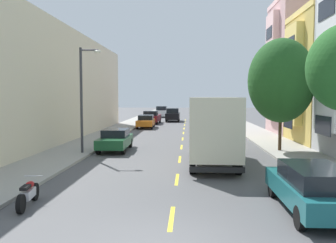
# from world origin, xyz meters

# --- Properties ---
(ground_plane) EXTENTS (160.00, 160.00, 0.00)m
(ground_plane) POSITION_xyz_m (0.00, 30.00, 0.00)
(ground_plane) COLOR #4C4C4F
(sidewalk_left) EXTENTS (3.20, 120.00, 0.14)m
(sidewalk_left) POSITION_xyz_m (-7.10, 28.00, 0.07)
(sidewalk_left) COLOR #99968E
(sidewalk_left) RESTS_ON ground_plane
(sidewalk_right) EXTENTS (3.20, 120.00, 0.14)m
(sidewalk_right) POSITION_xyz_m (7.10, 28.00, 0.07)
(sidewalk_right) COLOR #99968E
(sidewalk_right) RESTS_ON ground_plane
(lane_centerline_dashes) EXTENTS (0.14, 47.20, 0.01)m
(lane_centerline_dashes) POSITION_xyz_m (0.00, 24.50, 0.00)
(lane_centerline_dashes) COLOR yellow
(lane_centerline_dashes) RESTS_ON ground_plane
(apartment_block_opposite) EXTENTS (10.00, 36.00, 9.04)m
(apartment_block_opposite) POSITION_xyz_m (-13.70, 20.00, 4.52)
(apartment_block_opposite) COLOR beige
(apartment_block_opposite) RESTS_ON ground_plane
(street_tree_second) EXTENTS (4.20, 4.20, 7.17)m
(street_tree_second) POSITION_xyz_m (6.40, 14.96, 4.62)
(street_tree_second) COLOR #47331E
(street_tree_second) RESTS_ON sidewalk_right
(street_lamp) EXTENTS (1.35, 0.28, 6.45)m
(street_lamp) POSITION_xyz_m (-5.94, 13.30, 3.90)
(street_lamp) COLOR #38383D
(street_lamp) RESTS_ON sidewalk_left
(delivery_box_truck) EXTENTS (2.53, 7.46, 3.57)m
(delivery_box_truck) POSITION_xyz_m (1.80, 10.41, 1.99)
(delivery_box_truck) COLOR beige
(delivery_box_truck) RESTS_ON ground_plane
(parked_wagon_orange) EXTENTS (1.94, 4.75, 1.50)m
(parked_wagon_orange) POSITION_xyz_m (-4.41, 32.45, 0.80)
(parked_wagon_orange) COLOR orange
(parked_wagon_orange) RESTS_ON ground_plane
(parked_pickup_charcoal) EXTENTS (2.01, 5.31, 1.73)m
(parked_pickup_charcoal) POSITION_xyz_m (4.44, 33.99, 0.83)
(parked_pickup_charcoal) COLOR #333338
(parked_pickup_charcoal) RESTS_ON ground_plane
(parked_sedan_forest) EXTENTS (1.90, 4.54, 1.43)m
(parked_sedan_forest) POSITION_xyz_m (-4.39, 15.12, 0.75)
(parked_sedan_forest) COLOR #194C28
(parked_sedan_forest) RESTS_ON ground_plane
(parked_suv_silver) EXTENTS (1.99, 4.82, 1.93)m
(parked_suv_silver) POSITION_xyz_m (-4.24, 54.67, 0.99)
(parked_suv_silver) COLOR #B2B5BA
(parked_suv_silver) RESTS_ON ground_plane
(parked_wagon_teal) EXTENTS (1.82, 4.70, 1.50)m
(parked_wagon_teal) POSITION_xyz_m (4.33, 2.77, 0.80)
(parked_wagon_teal) COLOR #195B60
(parked_wagon_teal) RESTS_ON ground_plane
(parked_pickup_burgundy) EXTENTS (2.14, 5.35, 1.73)m
(parked_pickup_burgundy) POSITION_xyz_m (-4.43, 39.23, 0.83)
(parked_pickup_burgundy) COLOR maroon
(parked_pickup_burgundy) RESTS_ON ground_plane
(moving_black_sedan) EXTENTS (1.95, 4.80, 1.93)m
(moving_black_sedan) POSITION_xyz_m (-1.80, 43.71, 0.99)
(moving_black_sedan) COLOR black
(moving_black_sedan) RESTS_ON ground_plane
(parked_motorcycle) EXTENTS (0.62, 2.05, 0.90)m
(parked_motorcycle) POSITION_xyz_m (-4.75, 2.88, 0.41)
(parked_motorcycle) COLOR black
(parked_motorcycle) RESTS_ON ground_plane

